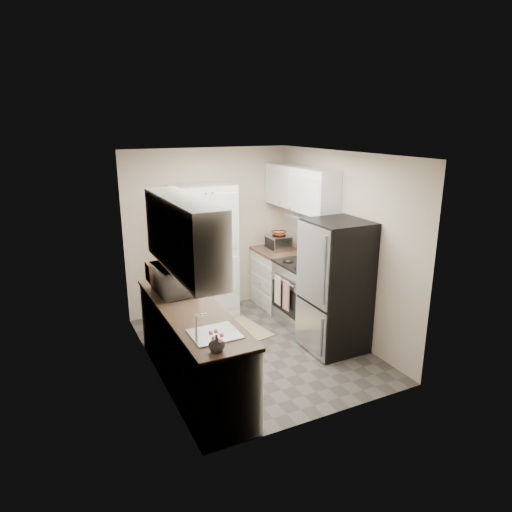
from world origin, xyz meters
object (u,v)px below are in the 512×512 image
at_px(pantry_cabinet, 204,252).
at_px(wine_bottle, 165,276).
at_px(microwave, 174,279).
at_px(electric_range, 304,293).
at_px(refrigerator, 336,286).
at_px(toaster_oven, 278,243).

bearing_deg(pantry_cabinet, wine_bottle, -131.73).
bearing_deg(wine_bottle, microwave, -81.56).
relative_size(electric_range, microwave, 1.89).
bearing_deg(wine_bottle, refrigerator, -21.43).
height_order(electric_range, refrigerator, refrigerator).
bearing_deg(electric_range, refrigerator, -92.48).
xyz_separation_m(microwave, toaster_oven, (2.01, 1.12, -0.05)).
height_order(pantry_cabinet, toaster_oven, pantry_cabinet).
distance_m(pantry_cabinet, toaster_oven, 1.21).
xyz_separation_m(wine_bottle, toaster_oven, (2.05, 0.86, -0.02)).
distance_m(refrigerator, wine_bottle, 2.14).
distance_m(microwave, wine_bottle, 0.27).
xyz_separation_m(electric_range, refrigerator, (-0.03, -0.80, 0.37)).
bearing_deg(wine_bottle, toaster_oven, 22.79).
height_order(pantry_cabinet, wine_bottle, pantry_cabinet).
bearing_deg(toaster_oven, pantry_cabinet, 177.54).
height_order(pantry_cabinet, microwave, pantry_cabinet).
relative_size(refrigerator, microwave, 2.84).
bearing_deg(electric_range, microwave, -171.92).
bearing_deg(microwave, electric_range, -84.91).
bearing_deg(pantry_cabinet, electric_range, -38.22).
xyz_separation_m(pantry_cabinet, microwave, (-0.81, -1.21, 0.09)).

